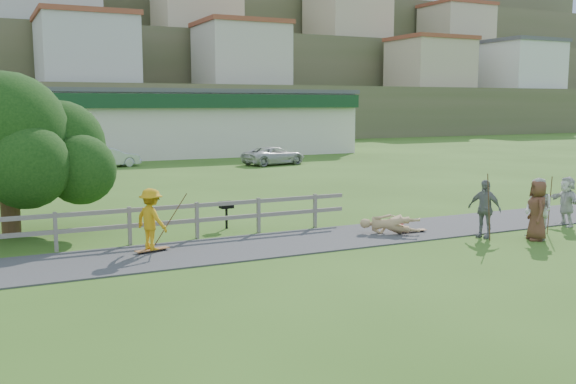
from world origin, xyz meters
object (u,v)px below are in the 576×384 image
skater_fallen (390,224)px  tree (8,164)px  car_silver (109,157)px  skater_rider (151,223)px  spectator_a (538,209)px  bbq (226,215)px  car_white (274,156)px  spectator_d (566,201)px  spectator_b (484,209)px  spectator_c (537,210)px

skater_fallen → tree: size_ratio=0.31×
car_silver → skater_rider: bearing=161.3°
spectator_a → bbq: (-7.69, 5.65, -0.48)m
car_silver → tree: 21.68m
spectator_a → car_white: (2.81, 24.93, -0.32)m
skater_rider → skater_fallen: skater_rider is taller
skater_rider → tree: tree is taller
spectator_d → bbq: bearing=-100.7°
spectator_b → bbq: 8.03m
spectator_a → spectator_d: 2.82m
skater_rider → spectator_b: (9.53, -2.30, 0.05)m
spectator_b → spectator_d: bearing=71.5°
car_white → bbq: (-10.49, -19.29, -0.16)m
spectator_b → tree: size_ratio=0.30×
skater_fallen → spectator_d: 6.24m
skater_rider → spectator_d: 13.42m
skater_rider → spectator_d: skater_rider is taller
skater_rider → spectator_a: (10.70, -3.29, 0.09)m
spectator_d → tree: (-16.56, 6.15, 1.38)m
car_silver → car_white: 10.58m
bbq → car_white: bearing=59.2°
car_silver → car_white: car_silver is taller
spectator_c → bbq: 9.52m
spectator_d → tree: 17.72m
skater_fallen → spectator_a: (3.53, -2.49, 0.59)m
spectator_c → car_silver: (-7.30, 27.92, -0.27)m
spectator_a → bbq: bearing=-121.2°
bbq → spectator_a: bearing=-38.5°
skater_fallen → spectator_c: (3.49, -2.49, 0.56)m
spectator_b → tree: (-12.84, 6.36, 1.33)m
spectator_d → skater_rider: bearing=-86.2°
skater_rider → spectator_c: 11.15m
spectator_d → tree: size_ratio=0.28×
spectator_a → bbq: spectator_a is taller
skater_rider → spectator_a: bearing=-134.3°
spectator_b → car_silver: spectator_b is taller
spectator_b → car_silver: 27.64m
skater_fallen → car_white: (6.34, 22.45, 0.27)m
skater_rider → skater_fallen: bearing=-123.6°
spectator_c → tree: size_ratio=0.30×
skater_fallen → car_white: car_white is taller
spectator_b → car_white: size_ratio=0.41×
spectator_b → car_silver: size_ratio=0.46×
spectator_c → spectator_a: bearing=123.9°
spectator_d → spectator_b: bearing=-73.9°
skater_fallen → spectator_a: 4.36m
spectator_c → car_white: spectator_c is taller
spectator_d → spectator_a: bearing=-52.0°
spectator_b → car_white: bearing=148.8°
skater_fallen → tree: bearing=102.1°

